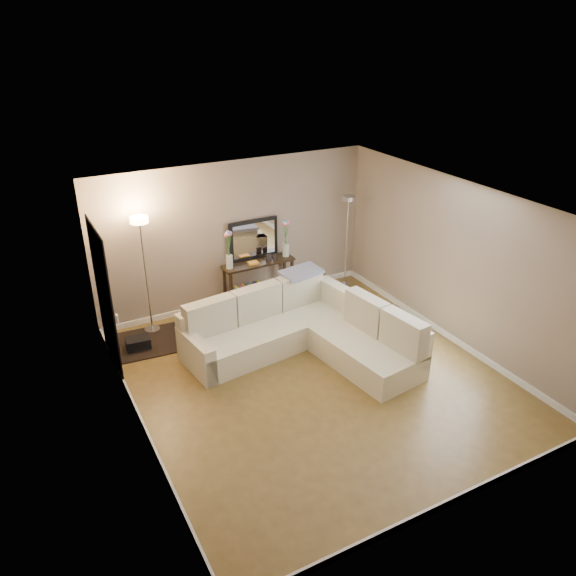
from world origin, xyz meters
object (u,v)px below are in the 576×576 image
sectional_sofa (302,330)px  floor_lamp_lit (143,253)px  console_table (255,281)px  floor_lamp_unlit (347,224)px

sectional_sofa → floor_lamp_lit: bearing=138.2°
sectional_sofa → console_table: sectional_sofa is taller
console_table → floor_lamp_lit: size_ratio=0.67×
sectional_sofa → floor_lamp_unlit: floor_lamp_unlit is taller
console_table → floor_lamp_lit: bearing=-177.9°
console_table → floor_lamp_lit: floor_lamp_lit is taller
console_table → floor_lamp_unlit: 2.03m
floor_lamp_unlit → sectional_sofa: bearing=-138.7°
sectional_sofa → floor_lamp_unlit: size_ratio=1.68×
floor_lamp_lit → floor_lamp_unlit: (3.79, -0.04, -0.13)m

